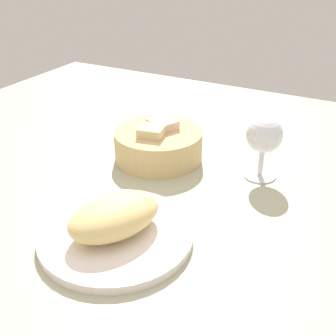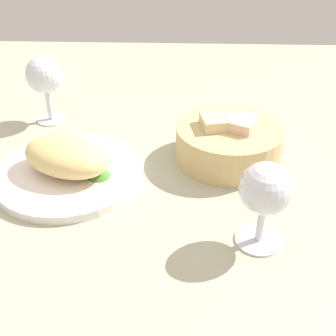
# 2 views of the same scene
# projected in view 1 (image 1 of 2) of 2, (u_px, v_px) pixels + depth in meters

# --- Properties ---
(ground_plane) EXTENTS (1.40, 1.40, 0.02)m
(ground_plane) POSITION_uv_depth(u_px,v_px,m) (139.00, 216.00, 0.69)
(ground_plane) COLOR #ABAC8E
(plate) EXTENTS (0.23, 0.23, 0.01)m
(plate) POSITION_uv_depth(u_px,v_px,m) (116.00, 234.00, 0.62)
(plate) COLOR white
(plate) RESTS_ON ground_plane
(omelette) EXTENTS (0.17, 0.14, 0.05)m
(omelette) POSITION_uv_depth(u_px,v_px,m) (115.00, 216.00, 0.61)
(omelette) COLOR #E5C87A
(omelette) RESTS_ON plate
(lettuce_garnish) EXTENTS (0.04, 0.04, 0.02)m
(lettuce_garnish) POSITION_uv_depth(u_px,v_px,m) (140.00, 211.00, 0.65)
(lettuce_garnish) COLOR #44822E
(lettuce_garnish) RESTS_ON plate
(bread_basket) EXTENTS (0.18, 0.18, 0.08)m
(bread_basket) POSITION_uv_depth(u_px,v_px,m) (158.00, 144.00, 0.84)
(bread_basket) COLOR tan
(bread_basket) RESTS_ON ground_plane
(wine_glass_near) EXTENTS (0.07, 0.07, 0.12)m
(wine_glass_near) POSITION_uv_depth(u_px,v_px,m) (264.00, 138.00, 0.75)
(wine_glass_near) COLOR silver
(wine_glass_near) RESTS_ON ground_plane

